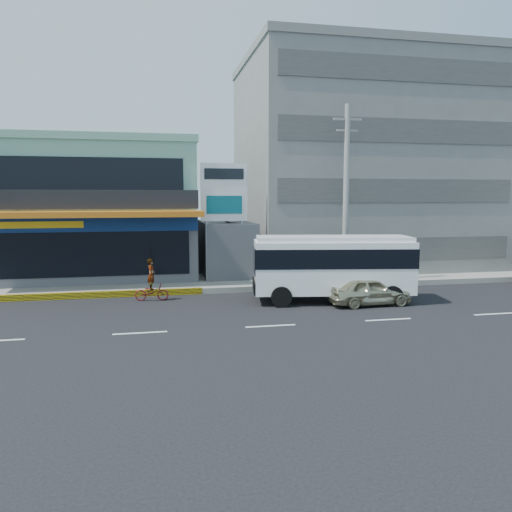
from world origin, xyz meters
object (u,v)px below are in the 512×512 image
Objects in this scene: sedan at (369,291)px; motorcycle_rider at (152,287)px; billboard at (224,199)px; minibus at (333,263)px; shop_building at (94,214)px; utility_pole_near at (346,195)px; satellite_dish at (228,221)px; concrete_building at (359,169)px.

motorcycle_rider is at bearing 70.92° from sedan.
billboard is 7.58m from minibus.
shop_building reaches higher than billboard.
utility_pole_near is at bearing -25.06° from shop_building.
minibus reaches higher than motorcycle_rider.
satellite_dish is at bearing 74.48° from billboard.
billboard reaches higher than motorcycle_rider.
concrete_building reaches higher than billboard.
satellite_dish is at bearing -158.20° from concrete_building.
minibus is (-2.00, -3.48, -3.26)m from utility_pole_near.
utility_pole_near reaches higher than billboard.
shop_building is 17.75m from sedan.
sedan is 10.44m from motorcycle_rider.
concrete_building is 4.07× the size of sedan.
sedan is (-0.58, -4.59, -4.48)m from utility_pole_near.
satellite_dish is 10.24m from sedan.
satellite_dish reaches higher than motorcycle_rider.
motorcycle_rider is at bearing -140.76° from billboard.
utility_pole_near is at bearing 60.13° from minibus.
utility_pole_near is at bearing 8.18° from motorcycle_rider.
shop_building is 1.80× the size of billboard.
minibus is (4.50, -5.28, -3.04)m from billboard.
motorcycle_rider is at bearing 167.08° from minibus.
sedan is 1.91× the size of motorcycle_rider.
shop_building reaches higher than satellite_dish.
shop_building is at bearing -176.65° from concrete_building.
sedan is at bearing -97.25° from utility_pole_near.
shop_building is 8.27× the size of satellite_dish.
utility_pole_near is (-4.00, -7.60, -1.85)m from concrete_building.
shop_building is 8.92m from billboard.
utility_pole_near reaches higher than satellite_dish.
minibus is at bearing -118.43° from concrete_building.
utility_pole_near is 6.44m from sedan.
concrete_building is 10.67× the size of satellite_dish.
concrete_building is 1.60× the size of utility_pole_near.
shop_building is at bearing 154.94° from utility_pole_near.
satellite_dish is 7.17m from utility_pole_near.
concrete_building reaches higher than sedan.
satellite_dish is 0.73× the size of motorcycle_rider.
concrete_building is 13.60m from minibus.
utility_pole_near is 11.57m from motorcycle_rider.
billboard is 0.88× the size of minibus.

